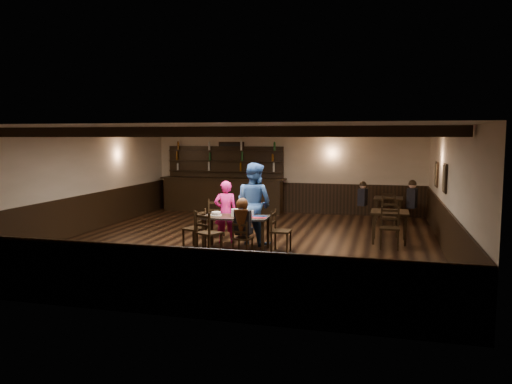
% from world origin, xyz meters
% --- Properties ---
extents(ground, '(10.00, 10.00, 0.00)m').
position_xyz_m(ground, '(0.00, 0.00, 0.00)').
color(ground, black).
rests_on(ground, ground).
extents(room_shell, '(9.02, 10.02, 2.71)m').
position_xyz_m(room_shell, '(0.01, 0.04, 1.75)').
color(room_shell, beige).
rests_on(room_shell, ground).
extents(dining_table, '(1.48, 0.78, 0.75)m').
position_xyz_m(dining_table, '(-0.02, -0.73, 0.66)').
color(dining_table, black).
rests_on(dining_table, ground).
extents(chair_near_left, '(0.57, 0.56, 0.94)m').
position_xyz_m(chair_near_left, '(-0.46, -1.44, 0.55)').
color(chair_near_left, black).
rests_on(chair_near_left, ground).
extents(chair_near_right, '(0.40, 0.39, 0.77)m').
position_xyz_m(chair_near_right, '(0.30, -1.40, 0.45)').
color(chair_near_right, black).
rests_on(chair_near_right, ground).
extents(chair_end_left, '(0.51, 0.52, 0.90)m').
position_xyz_m(chair_end_left, '(-0.89, -0.88, 0.53)').
color(chair_end_left, black).
rests_on(chair_end_left, ground).
extents(chair_end_right, '(0.42, 0.44, 0.92)m').
position_xyz_m(chair_end_right, '(0.93, -0.72, 0.54)').
color(chair_end_right, black).
rests_on(chair_end_right, ground).
extents(chair_far_pushed, '(0.51, 0.50, 0.95)m').
position_xyz_m(chair_far_pushed, '(-0.92, 0.49, 0.56)').
color(chair_far_pushed, black).
rests_on(chair_far_pushed, ground).
extents(woman_pink, '(0.63, 0.53, 1.49)m').
position_xyz_m(woman_pink, '(-0.45, -0.15, 0.74)').
color(woman_pink, '#D92A8E').
rests_on(woman_pink, ground).
extents(man_blue, '(1.14, 1.03, 1.92)m').
position_xyz_m(man_blue, '(0.22, -0.08, 0.96)').
color(man_blue, navy).
rests_on(man_blue, ground).
extents(seated_person, '(0.33, 0.50, 0.81)m').
position_xyz_m(seated_person, '(0.31, -1.35, 0.83)').
color(seated_person, black).
rests_on(seated_person, ground).
extents(cake, '(0.26, 0.26, 0.08)m').
position_xyz_m(cake, '(-0.49, -0.73, 0.79)').
color(cake, white).
rests_on(cake, dining_table).
extents(plate_stack_a, '(0.18, 0.18, 0.17)m').
position_xyz_m(plate_stack_a, '(-0.03, -0.76, 0.84)').
color(plate_stack_a, white).
rests_on(plate_stack_a, dining_table).
extents(plate_stack_b, '(0.15, 0.15, 0.17)m').
position_xyz_m(plate_stack_b, '(0.16, -0.67, 0.84)').
color(plate_stack_b, white).
rests_on(plate_stack_b, dining_table).
extents(tea_light, '(0.06, 0.06, 0.06)m').
position_xyz_m(tea_light, '(0.07, -0.61, 0.78)').
color(tea_light, '#A5A8AD').
rests_on(tea_light, dining_table).
extents(salt_shaker, '(0.04, 0.04, 0.09)m').
position_xyz_m(salt_shaker, '(0.32, -0.85, 0.80)').
color(salt_shaker, silver).
rests_on(salt_shaker, dining_table).
extents(pepper_shaker, '(0.03, 0.03, 0.09)m').
position_xyz_m(pepper_shaker, '(0.35, -0.79, 0.80)').
color(pepper_shaker, '#A5A8AD').
rests_on(pepper_shaker, dining_table).
extents(drink_glass, '(0.08, 0.08, 0.12)m').
position_xyz_m(drink_glass, '(0.31, -0.59, 0.81)').
color(drink_glass, silver).
rests_on(drink_glass, dining_table).
extents(menu_red, '(0.36, 0.32, 0.00)m').
position_xyz_m(menu_red, '(0.53, -0.77, 0.75)').
color(menu_red, maroon).
rests_on(menu_red, dining_table).
extents(menu_blue, '(0.36, 0.26, 0.00)m').
position_xyz_m(menu_blue, '(0.48, -0.60, 0.75)').
color(menu_blue, '#0E2249').
rests_on(menu_blue, dining_table).
extents(bar_counter, '(4.25, 0.70, 2.20)m').
position_xyz_m(bar_counter, '(-2.11, 4.72, 0.73)').
color(bar_counter, black).
rests_on(bar_counter, ground).
extents(back_table_a, '(0.88, 0.88, 0.75)m').
position_xyz_m(back_table_a, '(3.31, 0.93, 0.65)').
color(back_table_a, black).
rests_on(back_table_a, ground).
extents(back_table_b, '(0.85, 0.85, 0.75)m').
position_xyz_m(back_table_b, '(3.29, 3.73, 0.65)').
color(back_table_b, black).
rests_on(back_table_b, ground).
extents(bg_patron_left, '(0.29, 0.39, 0.73)m').
position_xyz_m(bg_patron_left, '(2.55, 3.91, 0.83)').
color(bg_patron_left, black).
rests_on(bg_patron_left, ground).
extents(bg_patron_right, '(0.33, 0.44, 0.81)m').
position_xyz_m(bg_patron_right, '(3.95, 3.73, 0.87)').
color(bg_patron_right, black).
rests_on(bg_patron_right, ground).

